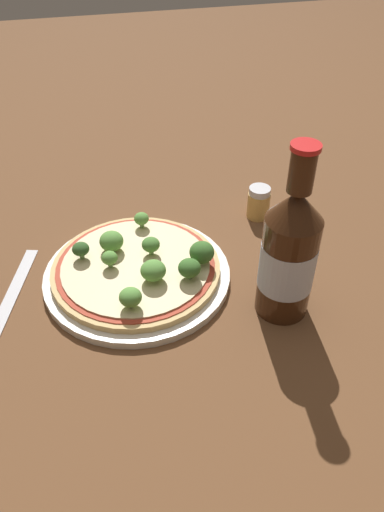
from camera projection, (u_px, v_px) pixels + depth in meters
name	position (u px, v px, depth m)	size (l,w,h in m)	color
ground_plane	(132.00, 282.00, 0.73)	(3.00, 3.00, 0.00)	brown
plate	(137.00, 275.00, 0.73)	(0.27, 0.27, 0.01)	silver
pizza	(136.00, 267.00, 0.73)	(0.25, 0.25, 0.01)	tan
broccoli_floret_0	(202.00, 252.00, 0.71)	(0.04, 0.04, 0.04)	#7A9E5B
broccoli_floret_1	(110.00, 258.00, 0.71)	(0.02, 0.02, 0.03)	#7A9E5B
broccoli_floret_2	(111.00, 241.00, 0.74)	(0.04, 0.04, 0.03)	#7A9E5B
broccoli_floret_3	(153.00, 271.00, 0.68)	(0.04, 0.04, 0.03)	#7A9E5B
broccoli_floret_4	(189.00, 268.00, 0.69)	(0.03, 0.03, 0.03)	#7A9E5B
broccoli_floret_5	(141.00, 219.00, 0.78)	(0.02, 0.02, 0.03)	#7A9E5B
broccoli_floret_6	(151.00, 245.00, 0.73)	(0.03, 0.03, 0.03)	#7A9E5B
broccoli_floret_7	(130.00, 297.00, 0.64)	(0.03, 0.03, 0.03)	#7A9E5B
broccoli_floret_8	(81.00, 249.00, 0.72)	(0.02, 0.02, 0.03)	#7A9E5B
beer_bottle	(289.00, 254.00, 0.63)	(0.07, 0.07, 0.25)	#381E0F
pepper_shaker	(259.00, 203.00, 0.84)	(0.04, 0.04, 0.06)	tan
fork	(14.00, 289.00, 0.71)	(0.07, 0.18, 0.00)	silver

